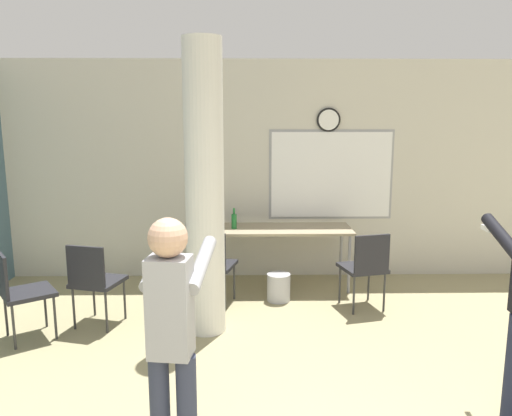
% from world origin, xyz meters
% --- Properties ---
extents(wall_back, '(8.00, 0.15, 2.80)m').
position_xyz_m(wall_back, '(0.01, 5.06, 1.40)').
color(wall_back, beige).
rests_on(wall_back, ground_plane).
extents(support_pillar, '(0.37, 0.37, 2.80)m').
position_xyz_m(support_pillar, '(-0.76, 3.27, 1.40)').
color(support_pillar, silver).
rests_on(support_pillar, ground_plane).
extents(folding_table, '(1.89, 0.65, 0.75)m').
position_xyz_m(folding_table, '(-0.02, 4.56, 0.70)').
color(folding_table, tan).
rests_on(folding_table, ground_plane).
extents(bottle_on_table, '(0.07, 0.07, 0.25)m').
position_xyz_m(bottle_on_table, '(-0.51, 4.54, 0.84)').
color(bottle_on_table, '#1E6B2D').
rests_on(bottle_on_table, folding_table).
extents(waste_bin, '(0.27, 0.27, 0.32)m').
position_xyz_m(waste_bin, '(0.01, 4.06, 0.16)').
color(waste_bin, '#B2B2B7').
rests_on(waste_bin, ground_plane).
extents(chair_by_left_wall, '(0.61, 0.61, 0.87)m').
position_xyz_m(chair_by_left_wall, '(-2.48, 3.08, 0.51)').
color(chair_by_left_wall, '#232328').
rests_on(chair_by_left_wall, ground_plane).
extents(chair_table_right, '(0.53, 0.53, 0.87)m').
position_xyz_m(chair_table_right, '(0.93, 3.78, 0.51)').
color(chair_table_right, '#232328').
rests_on(chair_table_right, ground_plane).
extents(chair_near_pillar, '(0.54, 0.54, 0.87)m').
position_xyz_m(chair_near_pillar, '(-1.88, 3.37, 0.51)').
color(chair_near_pillar, '#232328').
rests_on(chair_near_pillar, ground_plane).
extents(chair_table_left, '(0.54, 0.54, 0.87)m').
position_xyz_m(chair_table_left, '(-0.74, 3.92, 0.51)').
color(chair_table_left, '#232328').
rests_on(chair_table_left, ground_plane).
extents(person_playing_front, '(0.40, 0.64, 1.57)m').
position_xyz_m(person_playing_front, '(-0.77, 1.19, 0.92)').
color(person_playing_front, '#2D3347').
rests_on(person_playing_front, ground_plane).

